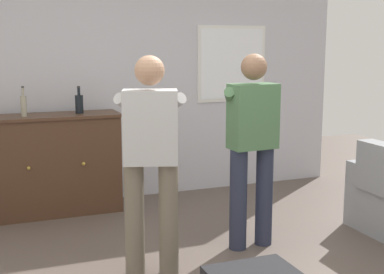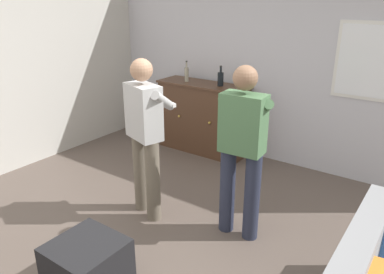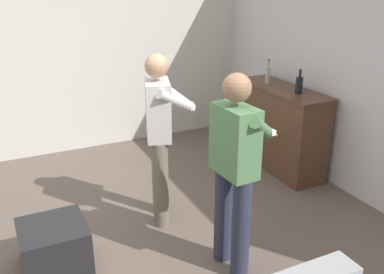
% 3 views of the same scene
% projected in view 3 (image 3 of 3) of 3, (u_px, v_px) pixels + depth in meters
% --- Properties ---
extents(ground, '(10.40, 10.40, 0.00)m').
position_uv_depth(ground, '(128.00, 250.00, 3.87)').
color(ground, brown).
extents(wall_back_with_window, '(5.20, 0.15, 2.80)m').
position_uv_depth(wall_back_with_window, '(368.00, 71.00, 4.42)').
color(wall_back_with_window, silver).
rests_on(wall_back_with_window, ground).
extents(wall_side_left, '(0.12, 5.20, 2.80)m').
position_uv_depth(wall_side_left, '(60.00, 50.00, 5.60)').
color(wall_side_left, beige).
rests_on(wall_side_left, ground).
extents(sideboard_cabinet, '(1.38, 0.49, 1.04)m').
position_uv_depth(sideboard_cabinet, '(280.00, 128.00, 5.37)').
color(sideboard_cabinet, '#472D1E').
rests_on(sideboard_cabinet, ground).
extents(bottle_wine_green, '(0.08, 0.08, 0.28)m').
position_uv_depth(bottle_wine_green, '(299.00, 85.00, 4.91)').
color(bottle_wine_green, black).
rests_on(bottle_wine_green, sideboard_cabinet).
extents(bottle_liquor_amber, '(0.06, 0.06, 0.30)m').
position_uv_depth(bottle_liquor_amber, '(268.00, 74.00, 5.35)').
color(bottle_liquor_amber, gray).
rests_on(bottle_liquor_amber, sideboard_cabinet).
extents(ottoman, '(0.54, 0.54, 0.40)m').
position_uv_depth(ottoman, '(54.00, 246.00, 3.60)').
color(ottoman, black).
rests_on(ottoman, ground).
extents(person_standing_left, '(0.53, 0.52, 1.68)m').
position_uv_depth(person_standing_left, '(160.00, 132.00, 4.06)').
color(person_standing_left, '#6B6051').
rests_on(person_standing_left, ground).
extents(person_standing_right, '(0.56, 0.49, 1.68)m').
position_uv_depth(person_standing_right, '(235.00, 166.00, 3.34)').
color(person_standing_right, '#282D42').
rests_on(person_standing_right, ground).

